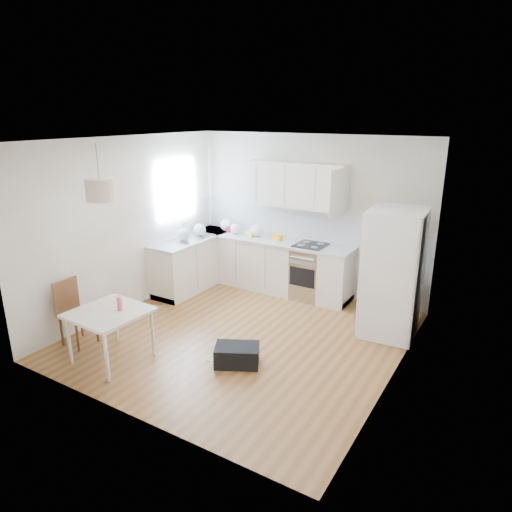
{
  "coord_description": "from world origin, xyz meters",
  "views": [
    {
      "loc": [
        3.18,
        -4.88,
        3.02
      ],
      "look_at": [
        -0.01,
        0.4,
        1.08
      ],
      "focal_mm": 32.0,
      "sensor_mm": 36.0,
      "label": 1
    }
  ],
  "objects_px": {
    "dining_table": "(109,316)",
    "dining_chair": "(77,313)",
    "gym_bag": "(237,355)",
    "refrigerator": "(394,273)"
  },
  "relations": [
    {
      "from": "dining_chair",
      "to": "gym_bag",
      "type": "bearing_deg",
      "value": 16.82
    },
    {
      "from": "refrigerator",
      "to": "dining_chair",
      "type": "xyz_separation_m",
      "value": [
        -3.51,
        -2.56,
        -0.45
      ]
    },
    {
      "from": "refrigerator",
      "to": "dining_chair",
      "type": "bearing_deg",
      "value": -148.66
    },
    {
      "from": "dining_table",
      "to": "dining_chair",
      "type": "height_order",
      "value": "dining_chair"
    },
    {
      "from": "dining_chair",
      "to": "refrigerator",
      "type": "bearing_deg",
      "value": 35.74
    },
    {
      "from": "dining_table",
      "to": "gym_bag",
      "type": "distance_m",
      "value": 1.66
    },
    {
      "from": "dining_table",
      "to": "gym_bag",
      "type": "bearing_deg",
      "value": 30.35
    },
    {
      "from": "dining_table",
      "to": "dining_chair",
      "type": "bearing_deg",
      "value": 177.58
    },
    {
      "from": "dining_table",
      "to": "dining_chair",
      "type": "relative_size",
      "value": 1.01
    },
    {
      "from": "dining_table",
      "to": "dining_chair",
      "type": "distance_m",
      "value": 0.74
    }
  ]
}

